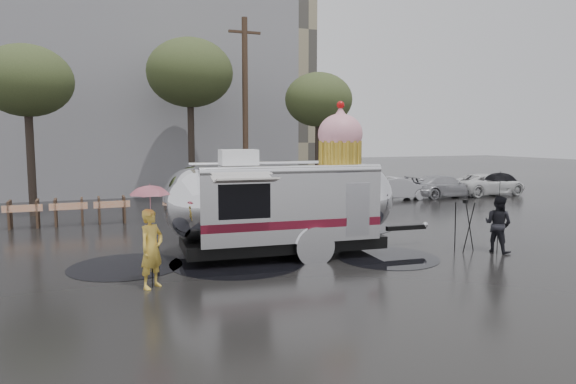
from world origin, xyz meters
name	(u,v)px	position (x,y,z in m)	size (l,w,h in m)	color
ground	(318,279)	(0.00, 0.00, 0.00)	(120.00, 120.00, 0.00)	black
puddles	(284,249)	(0.42, 3.27, 0.01)	(10.98, 7.77, 0.01)	black
grey_building	(98,84)	(-4.00, 24.00, 6.50)	(22.00, 12.00, 13.00)	slate
utility_pole	(245,109)	(2.50, 14.00, 4.62)	(1.60, 0.28, 9.00)	#473323
tree_left	(27,82)	(-7.00, 13.00, 5.48)	(3.64, 3.64, 6.95)	#382D26
tree_mid	(190,73)	(0.00, 15.00, 6.34)	(4.20, 4.20, 8.03)	#382D26
tree_right	(319,100)	(6.00, 13.00, 5.06)	(3.36, 3.36, 6.42)	#382D26
barricade_row	(69,211)	(-5.55, 9.96, 0.52)	(4.30, 0.80, 1.00)	#473323
parked_cars	(425,185)	(11.78, 12.00, 0.72)	(13.20, 1.90, 1.50)	silver
airstream_trailer	(285,200)	(0.22, 2.68, 1.53)	(8.09, 3.25, 4.36)	silver
person_left	(152,249)	(-3.64, 0.72, 0.87)	(0.62, 0.42, 1.73)	yellow
umbrella_pink	(150,201)	(-3.64, 0.72, 1.91)	(1.07, 1.07, 2.28)	pink
person_right	(498,224)	(5.92, 0.67, 0.81)	(0.78, 0.43, 1.62)	black
umbrella_black	(500,185)	(5.92, 0.67, 1.93)	(1.12, 1.12, 2.31)	black
tripod	(465,220)	(5.17, 1.17, 0.88)	(0.60, 0.59, 1.50)	black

